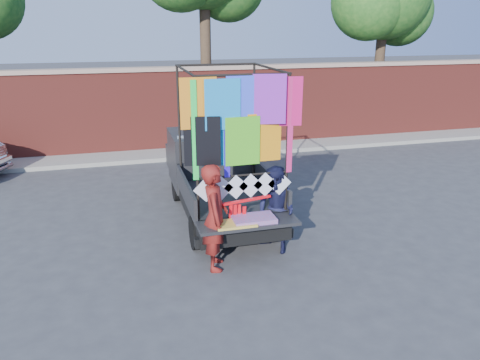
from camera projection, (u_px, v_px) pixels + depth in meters
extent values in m
plane|color=#38383A|center=(241.00, 243.00, 8.67)|extent=(90.00, 90.00, 0.00)
cube|color=maroon|center=(183.00, 111.00, 14.68)|extent=(30.00, 0.35, 2.50)
cube|color=tan|center=(181.00, 68.00, 14.27)|extent=(30.00, 0.45, 0.12)
cube|color=gray|center=(188.00, 153.00, 14.42)|extent=(30.00, 1.20, 0.12)
cylinder|color=#38281C|center=(206.00, 59.00, 15.55)|extent=(0.36, 0.36, 5.46)
cylinder|color=#38281C|center=(379.00, 68.00, 17.29)|extent=(0.36, 0.36, 4.55)
sphere|color=#164E18|center=(400.00, 13.00, 17.26)|extent=(2.40, 2.40, 2.40)
sphere|color=#164E18|center=(369.00, 2.00, 16.10)|extent=(2.60, 2.60, 2.60)
cylinder|color=black|center=(178.00, 187.00, 10.66)|extent=(0.21, 0.62, 0.62)
cylinder|color=black|center=(197.00, 233.00, 8.36)|extent=(0.21, 0.62, 0.62)
cylinder|color=black|center=(239.00, 182.00, 11.02)|extent=(0.21, 0.62, 0.62)
cylinder|color=black|center=(274.00, 224.00, 8.71)|extent=(0.21, 0.62, 0.62)
cube|color=black|center=(221.00, 197.00, 9.60)|extent=(1.59, 3.92, 0.28)
cube|color=black|center=(229.00, 197.00, 8.87)|extent=(1.68, 2.15, 0.09)
cube|color=black|center=(186.00, 191.00, 8.61)|extent=(0.06, 2.15, 0.42)
cube|color=black|center=(271.00, 183.00, 9.01)|extent=(0.06, 2.15, 0.42)
cube|color=black|center=(217.00, 171.00, 9.77)|extent=(1.68, 0.06, 0.42)
cube|color=black|center=(209.00, 157.00, 10.58)|extent=(1.68, 1.49, 1.17)
cube|color=#8C9EAD|center=(212.00, 146.00, 10.08)|extent=(1.49, 0.06, 0.51)
cube|color=#8C9EAD|center=(203.00, 142.00, 11.17)|extent=(1.49, 0.09, 0.65)
cube|color=black|center=(201.00, 155.00, 11.60)|extent=(1.63, 0.84, 0.51)
cube|color=black|center=(248.00, 223.00, 7.67)|extent=(1.68, 0.51, 0.06)
cube|color=black|center=(245.00, 237.00, 7.98)|extent=(1.73, 0.14, 0.17)
cylinder|color=black|center=(197.00, 151.00, 7.40)|extent=(0.05, 0.05, 2.33)
cylinder|color=black|center=(179.00, 126.00, 9.19)|extent=(0.05, 0.05, 2.33)
cylinder|color=black|center=(287.00, 145.00, 7.78)|extent=(0.05, 0.05, 2.33)
cylinder|color=black|center=(254.00, 122.00, 9.57)|extent=(0.05, 0.05, 2.33)
cylinder|color=black|center=(243.00, 75.00, 7.22)|extent=(1.59, 0.04, 0.04)
cylinder|color=black|center=(216.00, 65.00, 9.01)|extent=(1.59, 0.04, 0.04)
cylinder|color=black|center=(185.00, 70.00, 7.93)|extent=(0.04, 2.01, 0.04)
cylinder|color=black|center=(270.00, 68.00, 8.30)|extent=(0.04, 2.01, 0.04)
cylinder|color=black|center=(243.00, 175.00, 7.74)|extent=(1.59, 0.04, 0.04)
cube|color=orange|center=(200.00, 104.00, 7.16)|extent=(0.58, 0.01, 0.79)
cube|color=#1888DA|center=(222.00, 104.00, 7.21)|extent=(0.58, 0.01, 0.79)
cube|color=#354EFF|center=(244.00, 102.00, 7.33)|extent=(0.58, 0.01, 0.79)
cube|color=purple|center=(265.00, 102.00, 7.39)|extent=(0.58, 0.01, 0.79)
cube|color=#CB165F|center=(285.00, 100.00, 7.51)|extent=(0.58, 0.01, 0.79)
cube|color=black|center=(201.00, 143.00, 7.32)|extent=(0.58, 0.01, 0.79)
cube|color=#0D7BBE|center=(222.00, 141.00, 7.44)|extent=(0.58, 0.01, 0.79)
cube|color=#4ABB21|center=(244.00, 140.00, 7.49)|extent=(0.58, 0.01, 0.79)
cube|color=orange|center=(264.00, 138.00, 7.61)|extent=(0.58, 0.01, 0.79)
cube|color=#1CE247|center=(195.00, 132.00, 7.26)|extent=(0.09, 0.01, 1.59)
cube|color=#CC2265|center=(290.00, 126.00, 7.65)|extent=(0.09, 0.01, 1.59)
cube|color=#2C18DF|center=(227.00, 130.00, 7.38)|extent=(0.09, 0.01, 1.59)
cube|color=white|center=(206.00, 190.00, 7.62)|extent=(0.42, 0.01, 0.42)
cube|color=white|center=(221.00, 188.00, 7.68)|extent=(0.42, 0.01, 0.42)
cube|color=white|center=(236.00, 187.00, 7.74)|extent=(0.42, 0.01, 0.42)
cube|color=white|center=(251.00, 186.00, 7.80)|extent=(0.42, 0.01, 0.42)
cube|color=white|center=(265.00, 184.00, 7.86)|extent=(0.42, 0.01, 0.42)
cube|color=white|center=(279.00, 183.00, 7.93)|extent=(0.42, 0.01, 0.42)
cube|color=#F53668|center=(254.00, 219.00, 7.67)|extent=(0.70, 0.42, 0.07)
cube|color=gold|center=(235.00, 224.00, 7.54)|extent=(0.65, 0.37, 0.04)
imported|color=maroon|center=(215.00, 217.00, 7.54)|extent=(0.54, 0.72, 1.78)
imported|color=#161838|center=(276.00, 210.00, 8.13)|extent=(0.88, 0.95, 1.55)
cube|color=#FF0D16|center=(247.00, 200.00, 7.76)|extent=(0.89, 0.23, 0.04)
cube|color=#FF0D16|center=(231.00, 218.00, 7.76)|extent=(0.06, 0.02, 0.52)
cube|color=#FF0D16|center=(235.00, 219.00, 7.79)|extent=(0.06, 0.02, 0.52)
cube|color=#FF0D16|center=(239.00, 219.00, 7.81)|extent=(0.06, 0.02, 0.52)
cube|color=#FF0D16|center=(244.00, 220.00, 7.84)|extent=(0.06, 0.02, 0.52)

